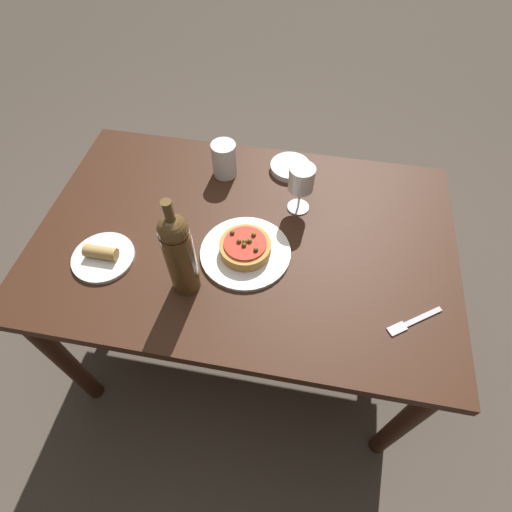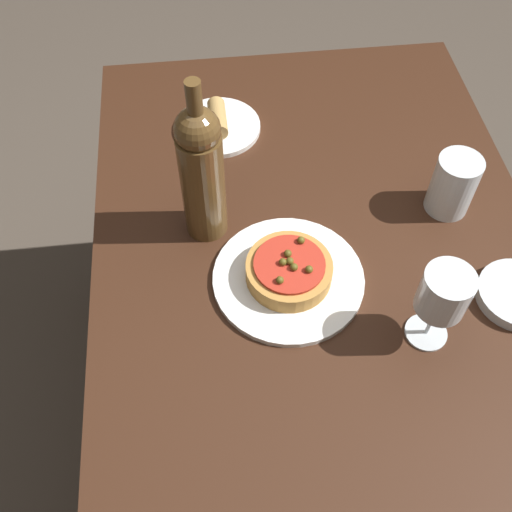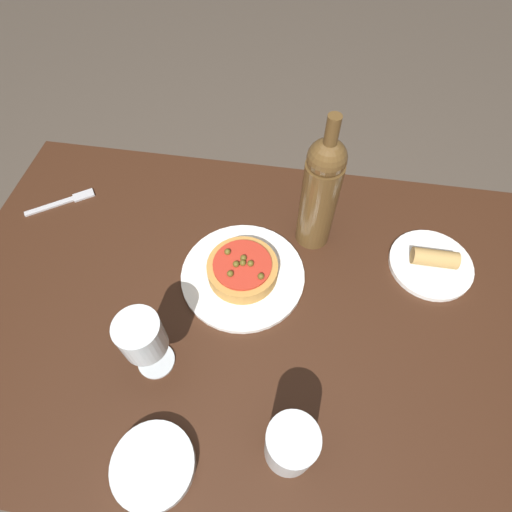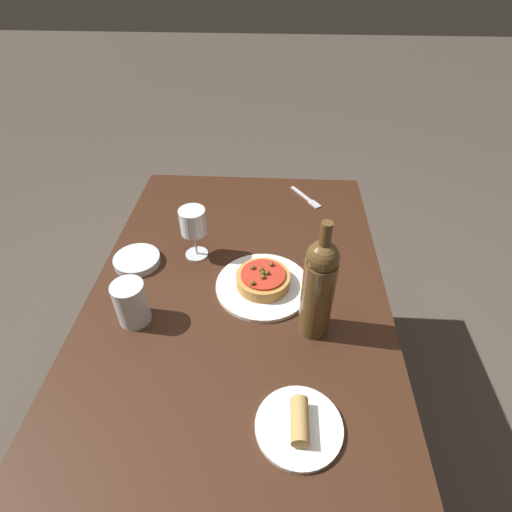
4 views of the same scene
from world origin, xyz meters
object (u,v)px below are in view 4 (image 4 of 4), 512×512
Objects in this scene: pizza at (263,279)px; side_bowl at (137,260)px; wine_bottle at (318,287)px; water_cup at (131,303)px; dinner_plate at (263,286)px; dining_table at (239,313)px; wine_glass at (193,223)px; fork at (307,198)px; side_plate at (299,425)px.

pizza reaches higher than side_bowl.
wine_bottle is 0.48m from water_cup.
dinner_plate is 0.37m from water_cup.
pizza reaches higher than dinner_plate.
dining_table is 0.13m from dinner_plate.
dinner_plate is at bearing -121.74° from wine_glass.
side_bowl reaches higher than dinner_plate.
pizza is at bearing -51.66° from fork.
dinner_plate reaches higher than dining_table.
dining_table is at bearing 104.35° from pizza.
pizza is 1.01× the size of fork.
dinner_plate is at bearing 12.86° from side_plate.
wine_bottle reaches higher than wine_glass.
wine_bottle is 2.39× the size of side_bowl.
wine_bottle is 0.59m from side_bowl.
wine_glass is 0.52m from fork.
dinner_plate is 0.50m from fork.
dining_table is at bearing 104.33° from dinner_plate.
fork is (0.35, -0.36, -0.12)m from wine_glass.
water_cup is (0.00, 0.47, -0.09)m from wine_bottle.
water_cup is 0.82× the size of fork.
water_cup is 0.79m from fork.
side_bowl reaches higher than fork.
fork is (0.40, -0.54, -0.01)m from side_bowl.
wine_bottle is 2.24× the size of fork.
wine_bottle reaches higher than fork.
side_bowl is (0.08, 0.39, 0.01)m from dinner_plate.
wine_bottle is 2.73× the size of water_cup.
water_cup is (-0.12, 0.26, 0.16)m from dining_table.
wine_glass is 0.91× the size of side_plate.
dinner_plate is at bearing 43.80° from wine_bottle.
wine_bottle is 1.83× the size of side_plate.
side_bowl is (0.23, 0.53, -0.14)m from wine_bottle.
pizza is (0.02, -0.07, 0.13)m from dining_table.
side_bowl is (-0.05, 0.18, -0.11)m from wine_glass.
pizza is 0.42m from side_plate.
side_plate is (-0.50, -0.49, 0.00)m from side_bowl.
dining_table is 7.02× the size of side_plate.
dinner_plate is at bearing -93.68° from pizza.
fork is 0.82× the size of side_plate.
water_cup is 0.24m from side_bowl.
wine_glass is at bearing 44.04° from dining_table.
wine_bottle is 0.31m from side_plate.
pizza is at bearing 43.81° from wine_bottle.
water_cup reaches higher than pizza.
pizza is 1.24× the size of water_cup.
dinner_plate is at bearing -102.00° from side_bowl.
side_plate is at bearing 171.13° from wine_bottle.
dining_table is 0.55m from fork.
water_cup is (-0.27, 0.12, -0.06)m from wine_glass.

